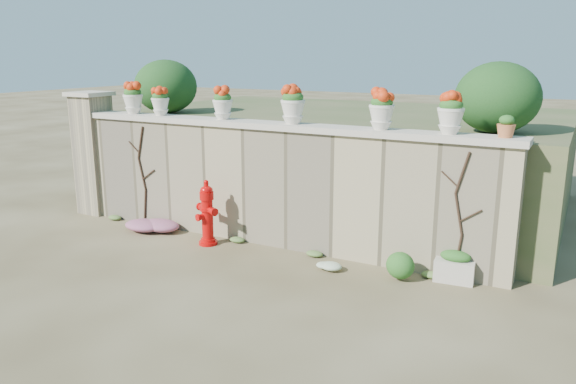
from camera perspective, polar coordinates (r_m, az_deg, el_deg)
The scene contains 21 objects.
ground at distance 8.48m, azimuth -7.95°, elevation -8.52°, with size 80.00×80.00×0.00m, color #483C24.
stone_wall at distance 9.61m, azimuth -1.84°, elevation 0.55°, with size 8.00×0.40×2.00m, color #988965.
wall_cap at distance 9.43m, azimuth -1.89°, elevation 6.78°, with size 8.10×0.52×0.10m, color beige.
gate_pillar at distance 12.15m, azimuth -19.09°, elevation 3.83°, with size 0.72×0.72×2.48m.
raised_fill at distance 12.43m, azimuth 5.58°, elevation 3.53°, with size 9.00×6.00×2.00m, color #384C23.
back_shrub_left at distance 12.21m, azimuth -12.30°, elevation 10.43°, with size 1.30×1.30×1.10m, color #143814.
back_shrub_right at distance 9.40m, azimuth 20.51°, elevation 8.97°, with size 1.30×1.30×1.10m, color #143814.
vine_left at distance 11.01m, azimuth -14.56°, elevation 1.77°, with size 0.60×0.04×1.91m.
vine_right at distance 8.31m, azimuth 17.03°, elevation -2.25°, with size 0.60×0.04×1.91m.
fire_hydrant at distance 9.70m, azimuth -8.22°, elevation -2.08°, with size 0.49×0.35×1.13m.
planter_box at distance 8.52m, azimuth 16.58°, elevation -7.32°, with size 0.59×0.37×0.47m.
green_shrub at distance 8.39m, azimuth 10.80°, elevation -7.02°, with size 0.53×0.48×0.51m, color #1E5119.
magenta_clump at distance 10.75m, azimuth -13.90°, elevation -3.18°, with size 1.03×0.69×0.27m, color #D22A9D.
white_flowers at distance 8.65m, azimuth 4.36°, elevation -7.39°, with size 0.46×0.36×0.16m, color white.
urn_pot_0 at distance 11.20m, azimuth -15.48°, elevation 9.15°, with size 0.37×0.37×0.59m.
urn_pot_1 at distance 10.75m, azimuth -12.85°, elevation 8.96°, with size 0.33×0.33×0.52m.
urn_pot_2 at distance 9.89m, azimuth -6.66°, elevation 8.90°, with size 0.35×0.35×0.55m.
urn_pot_3 at distance 9.18m, azimuth 0.50°, elevation 8.84°, with size 0.40×0.40×0.62m.
urn_pot_4 at distance 8.59m, azimuth 9.49°, elevation 8.23°, with size 0.38×0.38×0.60m.
urn_pot_5 at distance 8.32m, azimuth 16.20°, elevation 7.69°, with size 0.38×0.38×0.59m.
terracotta_pot at distance 8.21m, azimuth 21.28°, elevation 6.13°, with size 0.25×0.25×0.30m.
Camera 1 is at (4.70, -6.29, 3.20)m, focal length 35.00 mm.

